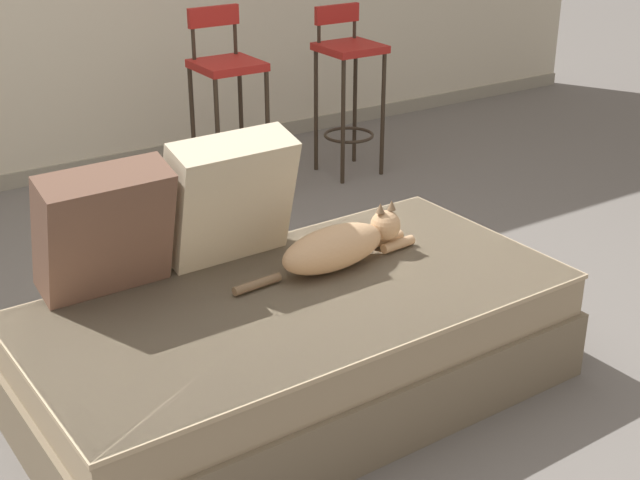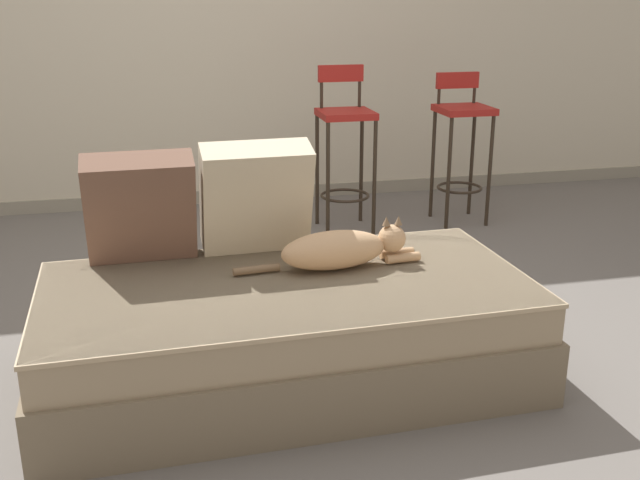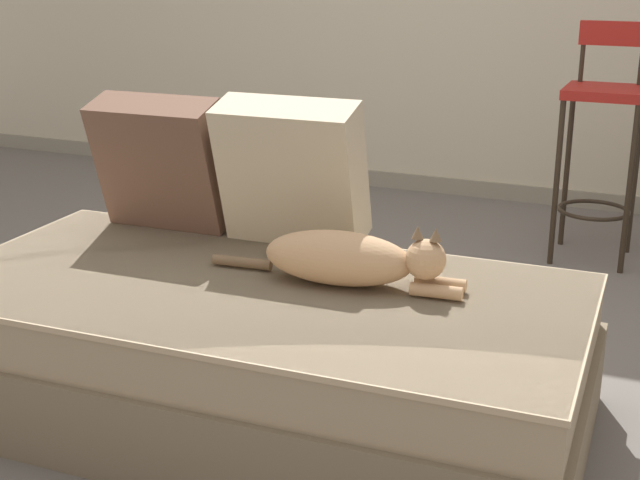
# 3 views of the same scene
# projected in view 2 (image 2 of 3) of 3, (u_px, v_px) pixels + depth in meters

# --- Properties ---
(ground_plane) EXTENTS (16.00, 16.00, 0.00)m
(ground_plane) POSITION_uv_depth(u_px,v_px,m) (271.00, 334.00, 3.27)
(ground_plane) COLOR #66605B
(ground_plane) RESTS_ON ground
(wall_back_panel) EXTENTS (8.00, 0.10, 2.60)m
(wall_back_panel) POSITION_uv_depth(u_px,v_px,m) (211.00, 10.00, 4.93)
(wall_back_panel) COLOR beige
(wall_back_panel) RESTS_ON ground
(wall_baseboard_trim) EXTENTS (8.00, 0.02, 0.09)m
(wall_baseboard_trim) POSITION_uv_depth(u_px,v_px,m) (220.00, 196.00, 5.28)
(wall_baseboard_trim) COLOR gray
(wall_baseboard_trim) RESTS_ON ground
(couch) EXTENTS (1.85, 0.98, 0.40)m
(couch) POSITION_uv_depth(u_px,v_px,m) (287.00, 330.00, 2.83)
(couch) COLOR #766750
(couch) RESTS_ON ground
(throw_pillow_corner) EXTENTS (0.43, 0.27, 0.44)m
(throw_pillow_corner) POSITION_uv_depth(u_px,v_px,m) (140.00, 207.00, 2.91)
(throw_pillow_corner) COLOR brown
(throw_pillow_corner) RESTS_ON couch
(throw_pillow_middle) EXTENTS (0.44, 0.28, 0.46)m
(throw_pillow_middle) POSITION_uv_depth(u_px,v_px,m) (256.00, 197.00, 3.02)
(throw_pillow_middle) COLOR beige
(throw_pillow_middle) RESTS_ON couch
(cat) EXTENTS (0.75, 0.21, 0.19)m
(cat) POSITION_uv_depth(u_px,v_px,m) (341.00, 249.00, 2.89)
(cat) COLOR tan
(cat) RESTS_ON couch
(bar_stool_near_window) EXTENTS (0.32, 0.32, 1.00)m
(bar_stool_near_window) POSITION_uv_depth(u_px,v_px,m) (345.00, 138.00, 4.54)
(bar_stool_near_window) COLOR #2D2319
(bar_stool_near_window) RESTS_ON ground
(bar_stool_by_doorway) EXTENTS (0.32, 0.32, 0.94)m
(bar_stool_by_doorway) POSITION_uv_depth(u_px,v_px,m) (462.00, 133.00, 4.70)
(bar_stool_by_doorway) COLOR #2D2319
(bar_stool_by_doorway) RESTS_ON ground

